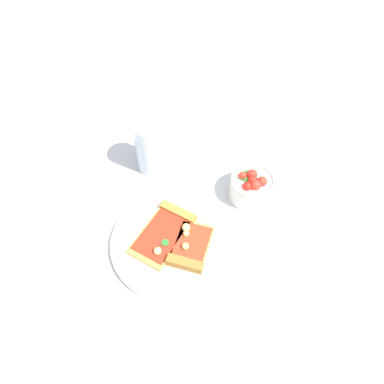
{
  "coord_description": "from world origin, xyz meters",
  "views": [
    {
      "loc": [
        -0.08,
        0.46,
        0.81
      ],
      "look_at": [
        -0.04,
        -0.12,
        0.03
      ],
      "focal_mm": 39.95,
      "sensor_mm": 36.0,
      "label": 1
    }
  ],
  "objects_px": {
    "plate": "(173,243)",
    "pizza_slice_far": "(190,248)",
    "soda_glass": "(151,147)",
    "pizza_slice_near": "(165,231)",
    "salad_bowl": "(252,186)"
  },
  "relations": [
    {
      "from": "pizza_slice_far",
      "to": "salad_bowl",
      "type": "bearing_deg",
      "value": -128.64
    },
    {
      "from": "plate",
      "to": "pizza_slice_far",
      "type": "xyz_separation_m",
      "value": [
        -0.04,
        0.02,
        0.01
      ]
    },
    {
      "from": "pizza_slice_far",
      "to": "salad_bowl",
      "type": "xyz_separation_m",
      "value": [
        -0.13,
        -0.16,
        0.01
      ]
    },
    {
      "from": "pizza_slice_far",
      "to": "pizza_slice_near",
      "type": "bearing_deg",
      "value": -34.0
    },
    {
      "from": "plate",
      "to": "pizza_slice_near",
      "type": "xyz_separation_m",
      "value": [
        0.02,
        -0.02,
        0.01
      ]
    },
    {
      "from": "pizza_slice_far",
      "to": "soda_glass",
      "type": "relative_size",
      "value": 0.95
    },
    {
      "from": "plate",
      "to": "soda_glass",
      "type": "distance_m",
      "value": 0.24
    },
    {
      "from": "plate",
      "to": "pizza_slice_far",
      "type": "distance_m",
      "value": 0.04
    },
    {
      "from": "pizza_slice_near",
      "to": "soda_glass",
      "type": "distance_m",
      "value": 0.21
    },
    {
      "from": "salad_bowl",
      "to": "soda_glass",
      "type": "xyz_separation_m",
      "value": [
        0.24,
        -0.08,
        0.03
      ]
    },
    {
      "from": "pizza_slice_near",
      "to": "salad_bowl",
      "type": "xyz_separation_m",
      "value": [
        -0.19,
        -0.13,
        0.01
      ]
    },
    {
      "from": "plate",
      "to": "pizza_slice_far",
      "type": "height_order",
      "value": "pizza_slice_far"
    },
    {
      "from": "plate",
      "to": "salad_bowl",
      "type": "bearing_deg",
      "value": -139.09
    },
    {
      "from": "plate",
      "to": "pizza_slice_near",
      "type": "distance_m",
      "value": 0.03
    },
    {
      "from": "plate",
      "to": "pizza_slice_near",
      "type": "bearing_deg",
      "value": -46.95
    }
  ]
}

